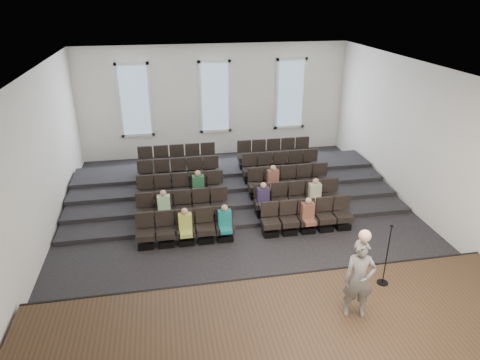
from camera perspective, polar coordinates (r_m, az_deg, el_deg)
name	(u,v)px	position (r m, az deg, el deg)	size (l,w,h in m)	color
ground	(244,227)	(14.04, 0.58, -6.34)	(14.00, 14.00, 0.00)	black
ceiling	(245,72)	(12.29, 0.68, 14.24)	(12.00, 14.00, 0.02)	white
wall_back	(215,101)	(19.59, -3.37, 10.44)	(12.00, 0.04, 5.00)	white
wall_front	(331,315)	(7.10, 12.04, -17.14)	(12.00, 0.04, 5.00)	white
wall_left	(33,170)	(13.26, -25.83, 1.23)	(0.04, 14.00, 5.00)	white
wall_right	(426,144)	(15.24, 23.52, 4.43)	(0.04, 14.00, 5.00)	white
stage	(289,335)	(9.93, 6.56, -19.86)	(11.80, 3.60, 0.50)	#3F2A1B
stage_lip	(269,285)	(11.21, 3.92, -13.73)	(11.80, 0.06, 0.52)	black
risers	(229,183)	(16.73, -1.48, -0.34)	(11.80, 4.80, 0.60)	black
seating_rows	(236,189)	(15.06, -0.52, -1.18)	(6.80, 4.70, 1.67)	black
windows	(215,97)	(19.48, -3.35, 10.97)	(8.44, 0.10, 3.24)	white
audience	(243,201)	(13.93, 0.34, -2.81)	(5.45, 2.64, 1.10)	#BAC64F
speaker	(359,279)	(9.76, 15.58, -12.63)	(0.67, 0.44, 1.85)	slate
mic_stand	(385,266)	(11.10, 18.78, -10.85)	(0.28, 0.28, 1.65)	black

